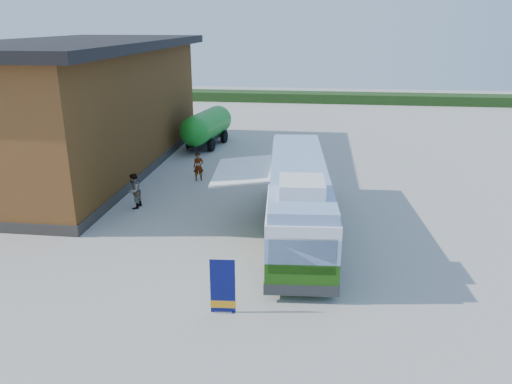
# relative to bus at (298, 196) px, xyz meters

# --- Properties ---
(ground) EXTENTS (100.00, 100.00, 0.00)m
(ground) POSITION_rel_bus_xyz_m (-2.52, -1.54, -1.66)
(ground) COLOR #BCB7AD
(ground) RESTS_ON ground
(barn) EXTENTS (9.60, 21.20, 7.50)m
(barn) POSITION_rel_bus_xyz_m (-13.02, 8.46, 1.93)
(barn) COLOR brown
(barn) RESTS_ON ground
(hedge) EXTENTS (40.00, 3.00, 1.00)m
(hedge) POSITION_rel_bus_xyz_m (5.48, 36.46, -1.16)
(hedge) COLOR #264419
(hedge) RESTS_ON ground
(bus) EXTENTS (3.23, 11.48, 3.48)m
(bus) POSITION_rel_bus_xyz_m (0.00, 0.00, 0.00)
(bus) COLOR #316811
(bus) RESTS_ON ground
(awning) EXTENTS (2.84, 4.25, 0.51)m
(awning) POSITION_rel_bus_xyz_m (-2.08, 0.30, 0.87)
(awning) COLOR white
(awning) RESTS_ON ground
(banner) EXTENTS (0.78, 0.22, 1.80)m
(banner) POSITION_rel_bus_xyz_m (-1.95, -6.36, -0.93)
(banner) COLOR #0B0F55
(banner) RESTS_ON ground
(picnic_table) EXTENTS (1.70, 1.55, 0.87)m
(picnic_table) POSITION_rel_bus_xyz_m (-0.11, 1.98, -1.02)
(picnic_table) COLOR tan
(picnic_table) RESTS_ON ground
(person_a) EXTENTS (0.67, 0.55, 1.59)m
(person_a) POSITION_rel_bus_xyz_m (-5.84, 6.74, -0.87)
(person_a) COLOR #999999
(person_a) RESTS_ON ground
(person_b) EXTENTS (0.73, 0.89, 1.71)m
(person_b) POSITION_rel_bus_xyz_m (-7.86, 2.05, -0.81)
(person_b) COLOR #999999
(person_b) RESTS_ON ground
(slurry_tanker) EXTENTS (2.70, 6.83, 2.54)m
(slurry_tanker) POSITION_rel_bus_xyz_m (-7.11, 14.75, -0.20)
(slurry_tanker) COLOR #1A9324
(slurry_tanker) RESTS_ON ground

